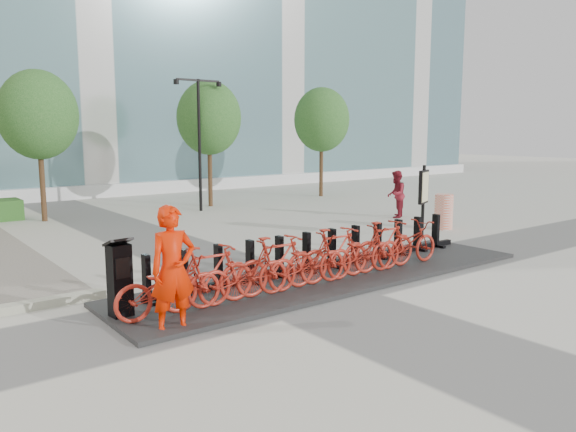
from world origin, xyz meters
TOP-DOWN VIEW (x-y plane):
  - ground at (0.00, 0.00)m, footprint 120.00×120.00m
  - tree_1 at (-1.50, 12.00)m, footprint 2.60×2.60m
  - tree_2 at (5.00, 12.00)m, footprint 2.60×2.60m
  - tree_3 at (11.00, 12.00)m, footprint 2.60×2.60m
  - streetlamp at (4.00, 11.00)m, footprint 2.00×0.20m
  - dock_pad at (1.30, 0.30)m, footprint 9.60×2.40m
  - dock_rail_posts at (1.36, 0.77)m, footprint 8.02×0.50m
  - bike_0 at (-2.60, -0.05)m, footprint 1.85×0.65m
  - bike_1 at (-1.88, -0.05)m, footprint 1.80×0.51m
  - bike_2 at (-1.16, -0.05)m, footprint 1.85×0.65m
  - bike_3 at (-0.44, -0.05)m, footprint 1.80×0.51m
  - bike_4 at (0.28, -0.05)m, footprint 1.85×0.65m
  - bike_5 at (1.00, -0.05)m, footprint 1.80×0.51m
  - bike_6 at (1.72, -0.05)m, footprint 1.85×0.65m
  - bike_7 at (2.44, -0.05)m, footprint 1.80×0.51m
  - bike_8 at (3.16, -0.05)m, footprint 1.85×0.65m
  - kiosk at (-3.24, 0.41)m, footprint 0.43×0.37m
  - worker_red at (-2.79, -0.61)m, footprint 0.73×0.50m
  - pedestrian at (8.69, 5.24)m, footprint 1.03×0.98m
  - construction_barrel at (8.09, 2.71)m, footprint 0.67×0.67m
  - map_sign at (6.36, 2.12)m, footprint 0.67×0.36m

SIDE VIEW (x-z plane):
  - ground at x=0.00m, z-range 0.00..0.00m
  - dock_pad at x=1.30m, z-range 0.00..0.08m
  - dock_rail_posts at x=1.36m, z-range 0.08..0.93m
  - construction_barrel at x=8.09m, z-range 0.00..1.10m
  - bike_0 at x=-2.60m, z-range 0.08..1.05m
  - bike_2 at x=-1.16m, z-range 0.08..1.05m
  - bike_4 at x=0.28m, z-range 0.08..1.05m
  - bike_6 at x=1.72m, z-range 0.08..1.05m
  - bike_8 at x=3.16m, z-range 0.08..1.05m
  - bike_1 at x=-1.88m, z-range 0.08..1.16m
  - bike_3 at x=-0.44m, z-range 0.08..1.16m
  - bike_5 at x=1.00m, z-range 0.08..1.16m
  - bike_7 at x=2.44m, z-range 0.08..1.16m
  - kiosk at x=-3.24m, z-range 0.05..1.35m
  - pedestrian at x=8.69m, z-range 0.00..1.68m
  - worker_red at x=-2.79m, z-range 0.00..1.96m
  - map_sign at x=6.36m, z-range 0.34..2.44m
  - streetlamp at x=4.00m, z-range 0.63..5.63m
  - tree_1 at x=-1.50m, z-range 1.04..6.14m
  - tree_2 at x=5.00m, z-range 1.04..6.14m
  - tree_3 at x=11.00m, z-range 1.04..6.14m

